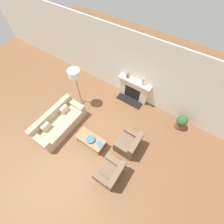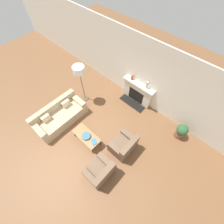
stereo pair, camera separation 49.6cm
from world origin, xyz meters
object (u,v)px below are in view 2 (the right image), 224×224
object	(u,v)px
bowl	(86,136)
armchair_near	(100,171)
potted_plant	(181,131)
fireplace	(137,93)
armchair_far	(123,145)
book	(94,142)
coffee_table	(86,136)
floor_lamp	(79,72)
mantel_vase_center_left	(147,85)
mantel_vase_left	(132,78)
couch	(60,116)

from	to	relation	value
bowl	armchair_near	bearing A→B (deg)	-23.12
armchair_near	potted_plant	distance (m)	3.30
fireplace	armchair_near	xyz separation A→B (m)	(1.07, -3.37, -0.18)
armchair_far	book	distance (m)	1.05
coffee_table	bowl	size ratio (longest dim) A/B	3.53
coffee_table	potted_plant	xyz separation A→B (m)	(2.45, 2.53, -0.00)
armchair_far	book	world-z (taller)	armchair_far
floor_lamp	mantel_vase_center_left	bearing A→B (deg)	35.82
armchair_far	mantel_vase_center_left	distance (m)	2.47
mantel_vase_center_left	potted_plant	size ratio (longest dim) A/B	0.46
potted_plant	armchair_far	bearing A→B (deg)	-123.70
mantel_vase_center_left	mantel_vase_left	bearing A→B (deg)	180.00
armchair_far	coffee_table	xyz separation A→B (m)	(-1.21, -0.67, 0.08)
mantel_vase_center_left	fireplace	bearing A→B (deg)	-177.35
armchair_near	floor_lamp	size ratio (longest dim) A/B	0.48
armchair_near	potted_plant	size ratio (longest dim) A/B	1.22
book	armchair_near	bearing A→B (deg)	-11.45
fireplace	book	distance (m)	2.83
coffee_table	mantel_vase_left	size ratio (longest dim) A/B	5.88
floor_lamp	mantel_vase_left	distance (m)	2.13
couch	floor_lamp	distance (m)	1.94
bowl	floor_lamp	distance (m)	2.42
mantel_vase_center_left	floor_lamp	bearing A→B (deg)	-144.18
bowl	book	distance (m)	0.35
mantel_vase_center_left	potted_plant	distance (m)	2.16
mantel_vase_left	potted_plant	world-z (taller)	mantel_vase_left
armchair_far	couch	bearing A→B (deg)	-73.92
couch	mantel_vase_center_left	distance (m)	3.68
coffee_table	bowl	world-z (taller)	bowl
floor_lamp	armchair_near	bearing A→B (deg)	-33.11
couch	mantel_vase_left	size ratio (longest dim) A/B	11.43
coffee_table	book	world-z (taller)	book
couch	armchair_near	bearing A→B (deg)	-98.60
coffee_table	floor_lamp	bearing A→B (deg)	140.88
coffee_table	book	bearing A→B (deg)	4.02
coffee_table	mantel_vase_center_left	distance (m)	3.01
coffee_table	mantel_vase_left	distance (m)	2.96
armchair_far	book	xyz separation A→B (m)	(-0.83, -0.64, 0.13)
coffee_table	armchair_near	bearing A→B (deg)	-23.44
coffee_table	floor_lamp	xyz separation A→B (m)	(-1.64, 1.34, 1.18)
armchair_near	bowl	world-z (taller)	armchair_near
mantel_vase_left	potted_plant	distance (m)	2.81
book	floor_lamp	world-z (taller)	floor_lamp
fireplace	bowl	world-z (taller)	fireplace
fireplace	mantel_vase_left	xyz separation A→B (m)	(-0.38, 0.02, 0.62)
coffee_table	mantel_vase_center_left	size ratio (longest dim) A/B	3.31
armchair_far	mantel_vase_center_left	bearing A→B (deg)	-161.48
fireplace	armchair_near	world-z (taller)	fireplace
fireplace	coffee_table	world-z (taller)	fireplace
fireplace	armchair_far	size ratio (longest dim) A/B	1.70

